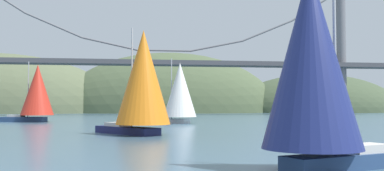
{
  "coord_description": "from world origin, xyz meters",
  "views": [
    {
      "loc": [
        -8.41,
        -18.35,
        2.71
      ],
      "look_at": [
        0.0,
        41.86,
        5.46
      ],
      "focal_mm": 40.11,
      "sensor_mm": 36.0,
      "label": 1
    }
  ],
  "objects": [
    {
      "name": "suspension_bridge",
      "position": [
        0.0,
        95.0,
        15.32
      ],
      "size": [
        135.82,
        6.0,
        35.4
      ],
      "color": "slate",
      "rests_on": "ground_plane"
    },
    {
      "name": "ground_plane",
      "position": [
        0.0,
        0.0,
        0.0
      ],
      "size": [
        360.0,
        360.0,
        0.0
      ],
      "primitive_type": "plane",
      "color": "#426075"
    },
    {
      "name": "sailboat_scarlet_sail",
      "position": [
        -23.42,
        52.21,
        4.85
      ],
      "size": [
        9.07,
        6.35,
        9.6
      ],
      "color": "navy",
      "rests_on": "ground_plane"
    },
    {
      "name": "sailboat_white_mainsail",
      "position": [
        -1.46,
        45.01,
        4.76
      ],
      "size": [
        8.42,
        7.78,
        9.73
      ],
      "color": "white",
      "rests_on": "ground_plane"
    },
    {
      "name": "sailboat_navy_sail",
      "position": [
        -1.12,
        -1.79,
        4.44
      ],
      "size": [
        7.61,
        5.18,
        8.92
      ],
      "color": "navy",
      "rests_on": "ground_plane"
    },
    {
      "name": "headland_right",
      "position": [
        60.0,
        135.0,
        0.0
      ],
      "size": [
        65.73,
        44.0,
        28.5
      ],
      "primitive_type": "ellipsoid",
      "color": "#425138",
      "rests_on": "ground_plane"
    },
    {
      "name": "headland_center",
      "position": [
        5.0,
        135.0,
        0.0
      ],
      "size": [
        79.23,
        44.0,
        42.82
      ],
      "primitive_type": "ellipsoid",
      "color": "#4C5B3D",
      "rests_on": "ground_plane"
    },
    {
      "name": "channel_buoy",
      "position": [
        17.46,
        39.23,
        0.37
      ],
      "size": [
        1.1,
        1.1,
        2.64
      ],
      "color": "green",
      "rests_on": "ground_plane"
    },
    {
      "name": "sailboat_orange_sail",
      "position": [
        -7.52,
        20.23,
        4.95
      ],
      "size": [
        7.98,
        9.15,
        9.85
      ],
      "color": "#191E4C",
      "rests_on": "ground_plane"
    }
  ]
}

